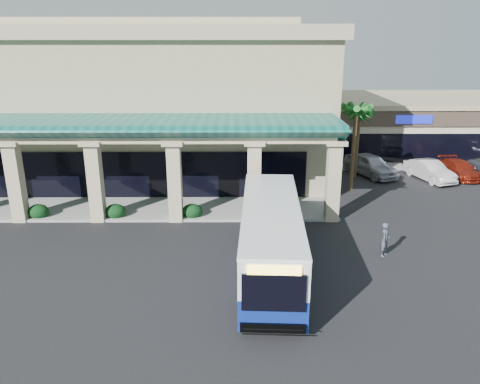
{
  "coord_description": "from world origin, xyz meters",
  "views": [
    {
      "loc": [
        0.55,
        -20.19,
        10.07
      ],
      "look_at": [
        0.69,
        3.77,
        2.2
      ],
      "focal_mm": 35.0,
      "sensor_mm": 36.0,
      "label": 1
    }
  ],
  "objects_px": {
    "car_silver": "(371,165)",
    "car_white": "(430,171)",
    "transit_bus": "(271,239)",
    "pedestrian": "(385,240)",
    "car_red": "(460,169)"
  },
  "relations": [
    {
      "from": "transit_bus",
      "to": "car_red",
      "type": "bearing_deg",
      "value": 47.16
    },
    {
      "from": "pedestrian",
      "to": "car_silver",
      "type": "height_order",
      "value": "pedestrian"
    },
    {
      "from": "pedestrian",
      "to": "car_silver",
      "type": "distance_m",
      "value": 14.4
    },
    {
      "from": "car_silver",
      "to": "car_white",
      "type": "distance_m",
      "value": 4.26
    },
    {
      "from": "pedestrian",
      "to": "car_white",
      "type": "xyz_separation_m",
      "value": [
        7.19,
        12.77,
        -0.11
      ]
    },
    {
      "from": "transit_bus",
      "to": "car_silver",
      "type": "height_order",
      "value": "transit_bus"
    },
    {
      "from": "transit_bus",
      "to": "car_white",
      "type": "bearing_deg",
      "value": 50.91
    },
    {
      "from": "transit_bus",
      "to": "car_silver",
      "type": "xyz_separation_m",
      "value": [
        8.78,
        15.54,
        -0.7
      ]
    },
    {
      "from": "pedestrian",
      "to": "car_silver",
      "type": "bearing_deg",
      "value": 20.98
    },
    {
      "from": "car_silver",
      "to": "car_red",
      "type": "relative_size",
      "value": 1.12
    },
    {
      "from": "car_silver",
      "to": "car_white",
      "type": "relative_size",
      "value": 1.1
    },
    {
      "from": "transit_bus",
      "to": "car_red",
      "type": "distance_m",
      "value": 21.63
    },
    {
      "from": "transit_bus",
      "to": "pedestrian",
      "type": "height_order",
      "value": "transit_bus"
    },
    {
      "from": "transit_bus",
      "to": "car_red",
      "type": "height_order",
      "value": "transit_bus"
    },
    {
      "from": "car_white",
      "to": "car_red",
      "type": "xyz_separation_m",
      "value": [
        2.64,
        0.82,
        -0.1
      ]
    }
  ]
}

